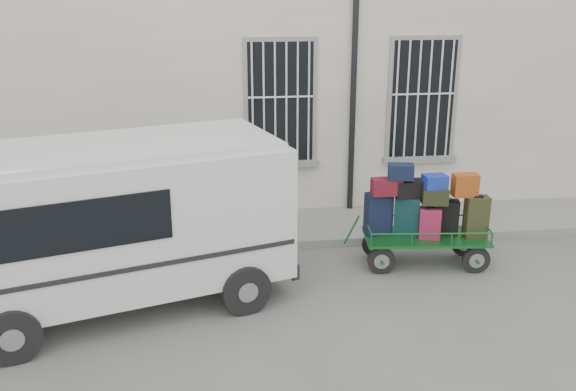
# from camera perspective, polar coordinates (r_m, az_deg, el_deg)

# --- Properties ---
(ground) EXTENTS (80.00, 80.00, 0.00)m
(ground) POSITION_cam_1_polar(r_m,az_deg,el_deg) (9.88, 3.66, -7.83)
(ground) COLOR #61615D
(ground) RESTS_ON ground
(building) EXTENTS (24.00, 5.15, 6.00)m
(building) POSITION_cam_1_polar(r_m,az_deg,el_deg) (14.35, -0.20, 13.04)
(building) COLOR beige
(building) RESTS_ON ground
(sidewalk) EXTENTS (24.00, 1.70, 0.15)m
(sidewalk) POSITION_cam_1_polar(r_m,az_deg,el_deg) (11.83, 1.72, -2.80)
(sidewalk) COLOR gray
(sidewalk) RESTS_ON ground
(luggage_cart) EXTENTS (2.32, 1.07, 1.70)m
(luggage_cart) POSITION_cam_1_polar(r_m,az_deg,el_deg) (10.40, 11.96, -1.72)
(luggage_cart) COLOR black
(luggage_cart) RESTS_ON ground
(van) EXTENTS (4.98, 3.20, 2.34)m
(van) POSITION_cam_1_polar(r_m,az_deg,el_deg) (9.06, -14.98, -1.74)
(van) COLOR silver
(van) RESTS_ON ground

